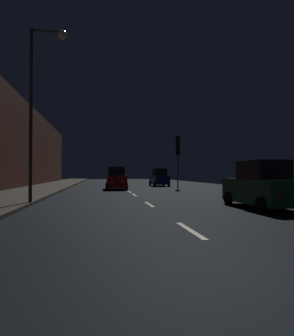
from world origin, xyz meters
The scene contains 9 objects.
ground centered at (0.00, 24.50, -0.01)m, with size 27.69×84.00×0.02m, color black.
sidewalk_left centered at (-7.64, 24.50, 0.07)m, with size 4.40×84.00×0.15m, color #38332B.
building_facade_left centered at (-10.24, 21.00, 4.49)m, with size 0.80×63.00×8.98m, color #472319.
lane_centerline centered at (0.00, 16.52, 0.01)m, with size 0.16×28.69×0.01m.
traffic_light_far_right centered at (5.35, 22.75, 3.83)m, with size 0.35×0.48×5.23m.
streetlamp_overhead centered at (-5.13, 9.67, 5.44)m, with size 1.70×0.44×8.38m.
car_approaching_headlights centered at (-0.85, 22.02, 0.95)m, with size 1.91×4.14×2.09m.
car_parked_right_far centered at (4.54, 27.89, 0.93)m, with size 1.87×4.05×2.04m.
car_parked_right_near centered at (4.54, 7.00, 0.93)m, with size 1.87×4.06×2.04m.
Camera 1 is at (-2.33, -3.98, 1.50)m, focal length 29.59 mm.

